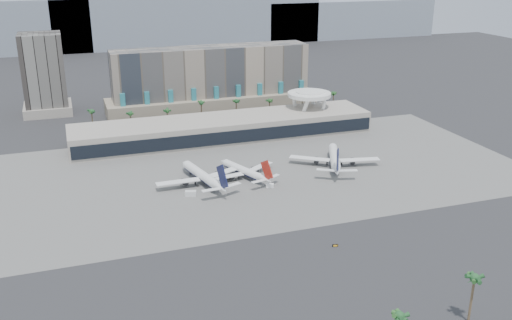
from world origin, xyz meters
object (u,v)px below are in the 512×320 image
object	(u,v)px
airliner_left	(203,176)
airliner_centre	(244,171)
service_vehicle_b	(270,185)
taxiway_sign	(335,245)
airliner_right	(335,158)
service_vehicle_a	(191,193)

from	to	relation	value
airliner_left	airliner_centre	distance (m)	20.38
service_vehicle_b	taxiway_sign	distance (m)	59.74
airliner_right	service_vehicle_b	xyz separation A→B (m)	(-39.70, -15.37, -3.18)
service_vehicle_a	service_vehicle_b	bearing A→B (deg)	13.79
airliner_centre	airliner_right	distance (m)	47.05
airliner_left	airliner_right	xyz separation A→B (m)	(67.36, 1.67, 0.09)
airliner_left	taxiway_sign	bearing A→B (deg)	-79.94
airliner_centre	airliner_right	bearing A→B (deg)	-21.25
airliner_centre	service_vehicle_a	bearing A→B (deg)	-176.87
taxiway_sign	airliner_centre	bearing A→B (deg)	111.74
airliner_centre	taxiway_sign	xyz separation A→B (m)	(10.48, -74.78, -2.87)
airliner_left	airliner_centre	bearing A→B (deg)	-8.69
airliner_centre	airliner_right	xyz separation A→B (m)	(47.05, 0.24, 0.69)
airliner_centre	service_vehicle_a	xyz separation A→B (m)	(-28.69, -13.17, -2.18)
airliner_left	service_vehicle_a	distance (m)	14.69
airliner_centre	airliner_right	world-z (taller)	airliner_right
airliner_right	service_vehicle_a	size ratio (longest dim) A/B	9.17
airliner_left	service_vehicle_b	distance (m)	31.03
airliner_right	service_vehicle_a	distance (m)	76.97
service_vehicle_a	taxiway_sign	world-z (taller)	service_vehicle_a
airliner_left	service_vehicle_a	size ratio (longest dim) A/B	9.40
airliner_left	airliner_centre	xyz separation A→B (m)	(20.32, 1.43, -0.60)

